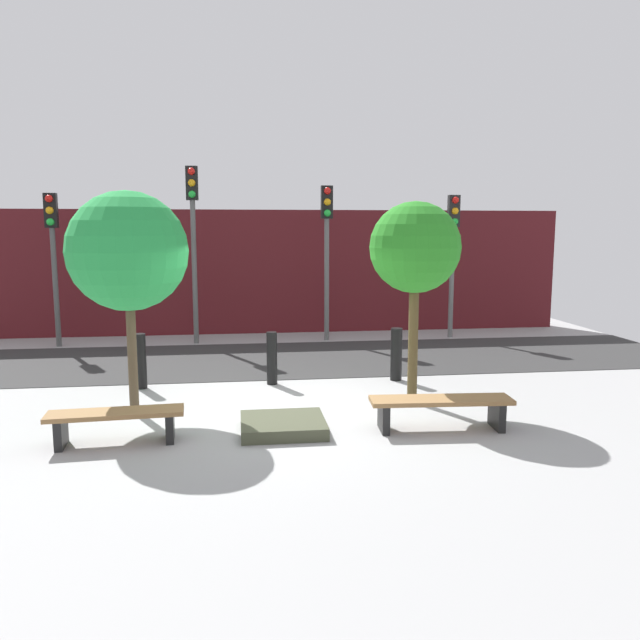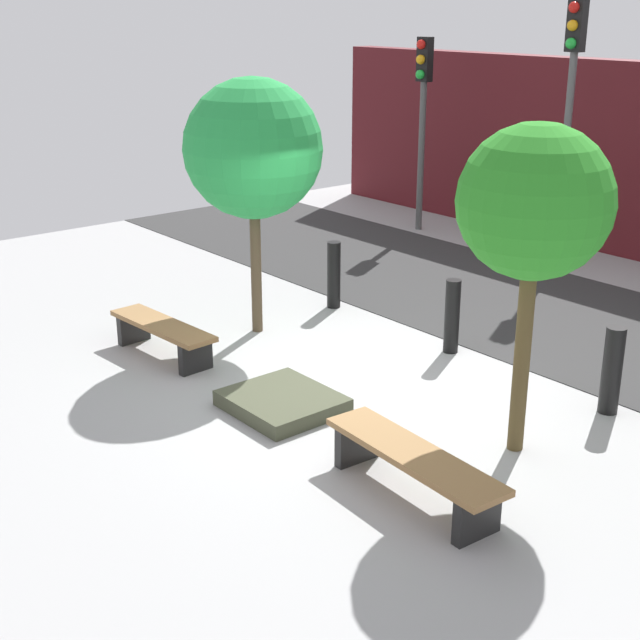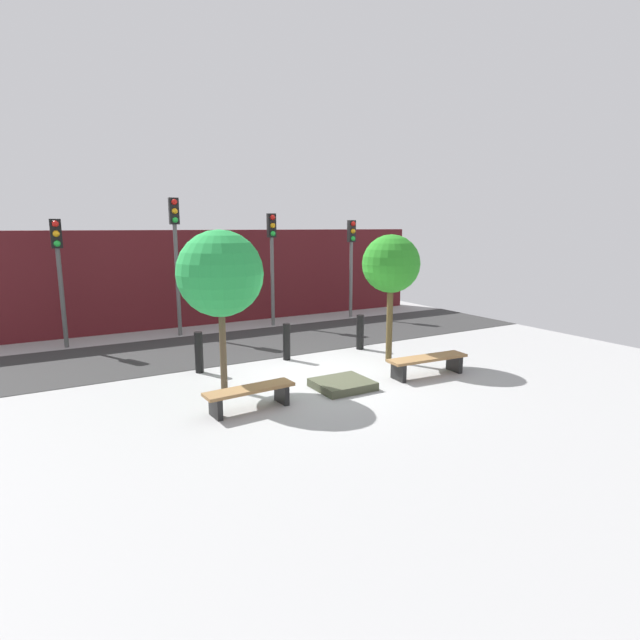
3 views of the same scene
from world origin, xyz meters
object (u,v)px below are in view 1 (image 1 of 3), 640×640
at_px(planter_bed, 283,425).
at_px(traffic_light_east, 453,240).
at_px(bollard_far_left, 141,361).
at_px(traffic_light_mid_east, 327,235).
at_px(traffic_light_mid_west, 193,223).
at_px(tree_behind_right_bench, 415,249).
at_px(bollard_left, 272,358).
at_px(bench_left, 116,420).
at_px(traffic_light_west, 53,241).
at_px(bollard_center, 396,354).
at_px(tree_behind_left_bench, 128,252).
at_px(bench_right, 441,406).

height_order(planter_bed, traffic_light_east, traffic_light_east).
height_order(bollard_far_left, traffic_light_mid_east, traffic_light_mid_east).
bearing_deg(traffic_light_mid_west, tree_behind_right_bench, -56.63).
bearing_deg(bollard_left, bench_left, -127.20).
xyz_separation_m(tree_behind_right_bench, traffic_light_west, (-6.90, 5.67, 0.03)).
bearing_deg(bollard_center, bollard_left, 180.00).
bearing_deg(traffic_light_mid_west, bollard_left, -69.57).
xyz_separation_m(tree_behind_left_bench, tree_behind_right_bench, (4.29, -0.00, 0.02)).
xyz_separation_m(bollard_center, traffic_light_mid_east, (-0.66, 4.26, 2.11)).
distance_m(planter_bed, traffic_light_west, 8.69).
height_order(traffic_light_west, traffic_light_mid_east, traffic_light_mid_east).
height_order(bench_right, traffic_light_mid_east, traffic_light_mid_east).
height_order(tree_behind_right_bench, traffic_light_east, traffic_light_east).
xyz_separation_m(bollard_left, traffic_light_mid_east, (1.59, 4.26, 2.12)).
bearing_deg(bench_right, bench_left, -176.19).
relative_size(tree_behind_left_bench, bollard_far_left, 3.43).
bearing_deg(bench_right, tree_behind_left_bench, 165.55).
bearing_deg(bollard_far_left, traffic_light_east, 31.27).
relative_size(tree_behind_right_bench, traffic_light_mid_west, 0.75).
bearing_deg(bollard_far_left, bench_left, -87.94).
xyz_separation_m(bench_left, tree_behind_left_bench, (-0.00, 1.42, 2.09)).
xyz_separation_m(bench_right, tree_behind_right_bench, (-0.00, 1.42, 2.09)).
bearing_deg(traffic_light_mid_west, bench_right, -62.22).
height_order(bollard_left, traffic_light_mid_west, traffic_light_mid_west).
distance_m(bench_left, planter_bed, 2.17).
height_order(bollard_far_left, bollard_center, bollard_center).
distance_m(bollard_left, traffic_light_mid_east, 5.01).
distance_m(bench_right, bollard_center, 2.83).
bearing_deg(bollard_far_left, traffic_light_mid_east, 47.98).
relative_size(bollard_center, traffic_light_east, 0.27).
bearing_deg(traffic_light_west, traffic_light_mid_west, 0.02).
distance_m(bollard_far_left, traffic_light_east, 8.43).
bearing_deg(tree_behind_right_bench, planter_bed, -150.45).
relative_size(traffic_light_west, traffic_light_east, 0.99).
relative_size(tree_behind_right_bench, traffic_light_west, 0.89).
xyz_separation_m(tree_behind_left_bench, traffic_light_mid_east, (3.73, 5.67, 0.19)).
bearing_deg(traffic_light_mid_east, planter_bed, -102.97).
distance_m(tree_behind_left_bench, traffic_light_mid_west, 5.71).
bearing_deg(tree_behind_right_bench, bollard_center, 85.87).
relative_size(bollard_center, traffic_light_mid_west, 0.23).
bearing_deg(bench_left, traffic_light_mid_west, 81.66).
height_order(bench_left, bollard_left, bollard_left).
relative_size(tree_behind_left_bench, tree_behind_right_bench, 1.04).
relative_size(tree_behind_right_bench, traffic_light_mid_east, 0.84).
height_order(bollard_left, traffic_light_mid_east, traffic_light_mid_east).
bearing_deg(tree_behind_left_bench, traffic_light_west, 114.73).
bearing_deg(tree_behind_left_bench, bench_left, -90.00).
height_order(bollard_far_left, bollard_left, bollard_far_left).
distance_m(bench_right, bollard_far_left, 5.23).
bearing_deg(bollard_far_left, traffic_light_west, 120.52).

